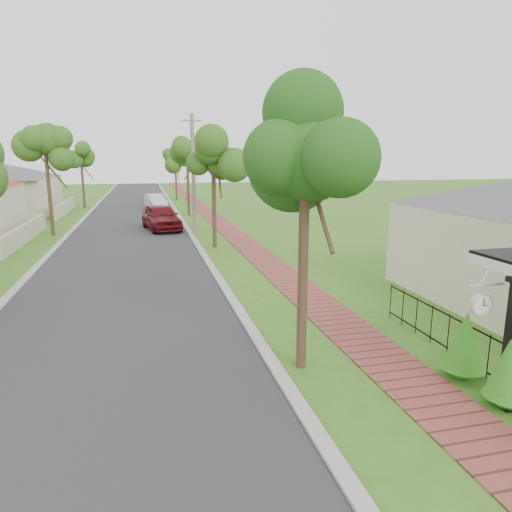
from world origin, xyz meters
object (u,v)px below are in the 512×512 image
object	(u,v)px
near_tree	(306,149)
utility_pole	(193,175)
station_clock	(481,303)
parked_car_red	(161,217)
parked_car_white	(156,201)

from	to	relation	value
near_tree	utility_pole	bearing A→B (deg)	91.07
utility_pole	station_clock	distance (m)	20.91
near_tree	station_clock	size ratio (longest dim) A/B	8.08
utility_pole	station_clock	bearing A→B (deg)	-81.29
utility_pole	parked_car_red	bearing A→B (deg)	125.49
parked_car_red	near_tree	size ratio (longest dim) A/B	0.80
parked_car_white	utility_pole	xyz separation A→B (m)	(1.90, -15.85, 2.96)
parked_car_red	station_clock	distance (m)	23.83
parked_car_white	station_clock	distance (m)	36.82
near_tree	parked_car_white	bearing A→B (deg)	93.74
parked_car_white	near_tree	distance (m)	34.67
parked_car_red	near_tree	bearing A→B (deg)	-94.62
parked_car_red	station_clock	size ratio (longest dim) A/B	6.48
station_clock	near_tree	bearing A→B (deg)	143.23
parked_car_red	utility_pole	distance (m)	4.31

